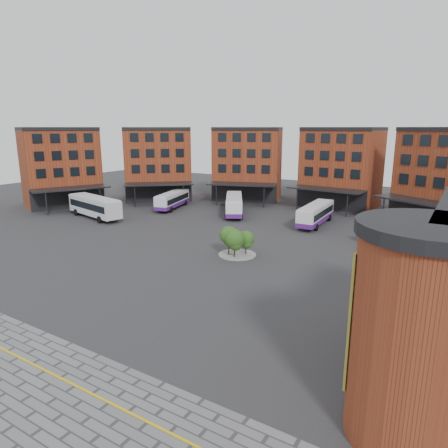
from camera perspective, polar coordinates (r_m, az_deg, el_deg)
The scene contains 10 objects.
ground at distance 38.74m, azimuth -9.71°, elevation -8.61°, with size 160.00×160.00×0.00m, color #28282B.
yellow_line at distance 29.28m, azimuth -25.74°, elevation -17.53°, with size 26.00×0.15×0.02m, color gold.
main_building at distance 71.39m, azimuth 7.80°, elevation 7.63°, with size 94.14×42.48×14.60m.
tree_island at distance 45.82m, azimuth 1.70°, elevation -2.29°, with size 4.40×4.40×3.48m.
bus_a at distance 68.83m, azimuth -18.01°, elevation 2.53°, with size 12.72×5.46×3.51m.
bus_b at distance 73.96m, azimuth -7.37°, elevation 3.46°, with size 5.11×10.85×2.98m.
bus_c at distance 68.06m, azimuth 1.44°, elevation 2.81°, with size 8.07×11.27×3.24m.
bus_d at distance 62.44m, azimuth 12.96°, elevation 1.43°, with size 3.21×11.33×3.16m.
bus_e at distance 56.33m, azimuth 24.26°, elevation -0.84°, with size 7.37×10.49×3.00m.
blue_car at distance 22.47m, azimuth 27.15°, elevation -26.19°, with size 1.39×4.00×1.32m, color #0D3CAF.
Camera 1 is at (24.08, -26.64, 14.53)m, focal length 32.00 mm.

